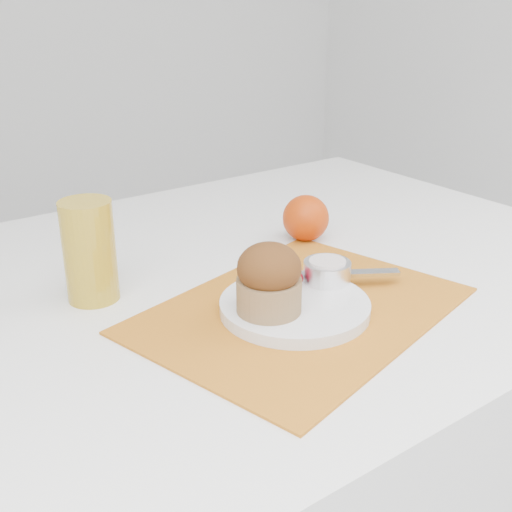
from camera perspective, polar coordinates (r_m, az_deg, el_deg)
table at (r=1.10m, az=-3.08°, el=-19.93°), size 1.20×0.80×0.75m
placemat at (r=0.79m, az=4.01°, el=-4.80°), size 0.45×0.37×0.00m
plate at (r=0.78m, az=3.46°, el=-4.48°), size 0.23×0.23×0.01m
ramekin at (r=0.83m, az=6.33°, el=-1.38°), size 0.08×0.08×0.03m
cream at (r=0.82m, az=6.37°, el=-0.55°), size 0.06×0.06×0.01m
raspberry_near at (r=0.81m, az=3.48°, el=-2.00°), size 0.02×0.02×0.02m
raspberry_far at (r=0.83m, az=2.93°, el=-1.64°), size 0.02×0.02×0.02m
butter_knife at (r=0.85m, az=5.96°, el=-1.63°), size 0.18×0.12×0.01m
orange at (r=1.00m, az=4.45°, el=3.37°), size 0.07×0.07×0.07m
juice_glass at (r=0.82m, az=-14.58°, el=0.41°), size 0.07×0.07×0.13m
muffin at (r=0.74m, az=1.17°, el=-2.09°), size 0.10×0.10×0.08m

